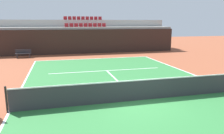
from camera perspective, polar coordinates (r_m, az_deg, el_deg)
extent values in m
plane|color=brown|center=(10.10, 6.91, -8.72)|extent=(80.00, 80.00, 0.00)
cube|color=#2D7238|center=(10.09, 6.91, -8.69)|extent=(11.00, 24.00, 0.01)
cube|color=white|center=(21.33, -4.79, 2.20)|extent=(11.00, 0.10, 0.00)
cube|color=white|center=(9.66, -25.44, -10.69)|extent=(0.10, 24.00, 0.00)
cube|color=white|center=(15.98, -1.42, -0.96)|extent=(8.26, 0.10, 0.00)
cube|color=white|center=(12.98, 1.78, -3.94)|extent=(0.10, 6.40, 0.00)
cube|color=black|center=(25.02, -6.38, 6.69)|extent=(20.99, 0.30, 2.73)
cube|color=#9E9E99|center=(26.35, -6.81, 7.18)|extent=(20.99, 2.40, 2.97)
cube|color=#9E9E99|center=(28.69, -7.49, 8.37)|extent=(20.99, 2.40, 3.81)
cube|color=maroon|center=(26.07, -11.84, 10.29)|extent=(0.44, 0.44, 0.04)
cube|color=maroon|center=(26.27, -11.88, 10.77)|extent=(0.44, 0.04, 0.40)
cube|color=maroon|center=(26.10, -10.60, 10.34)|extent=(0.44, 0.44, 0.04)
cube|color=maroon|center=(26.30, -10.64, 10.82)|extent=(0.44, 0.04, 0.40)
cube|color=maroon|center=(26.15, -9.36, 10.38)|extent=(0.44, 0.44, 0.04)
cube|color=maroon|center=(26.34, -9.41, 10.87)|extent=(0.44, 0.04, 0.40)
cube|color=maroon|center=(26.21, -8.12, 10.42)|extent=(0.44, 0.44, 0.04)
cube|color=maroon|center=(26.40, -8.18, 10.90)|extent=(0.44, 0.04, 0.40)
cube|color=maroon|center=(26.27, -6.89, 10.45)|extent=(0.44, 0.44, 0.04)
cube|color=maroon|center=(26.47, -6.96, 10.94)|extent=(0.44, 0.04, 0.40)
cube|color=maroon|center=(26.35, -5.67, 10.48)|extent=(0.44, 0.44, 0.04)
cube|color=maroon|center=(26.55, -5.75, 10.97)|extent=(0.44, 0.04, 0.40)
cube|color=maroon|center=(26.45, -4.45, 10.51)|extent=(0.44, 0.44, 0.04)
cube|color=maroon|center=(26.64, -4.54, 10.99)|extent=(0.44, 0.04, 0.40)
cube|color=maroon|center=(26.55, -3.25, 10.53)|extent=(0.44, 0.44, 0.04)
cube|color=maroon|center=(26.74, -3.34, 11.01)|extent=(0.44, 0.04, 0.40)
cube|color=maroon|center=(26.66, -2.05, 10.55)|extent=(0.44, 0.44, 0.04)
cube|color=maroon|center=(26.86, -2.15, 11.02)|extent=(0.44, 0.04, 0.40)
cube|color=maroon|center=(28.47, -12.16, 12.07)|extent=(0.44, 0.44, 0.04)
cube|color=maroon|center=(28.67, -12.19, 12.51)|extent=(0.44, 0.04, 0.40)
cube|color=maroon|center=(28.50, -11.01, 12.12)|extent=(0.44, 0.44, 0.04)
cube|color=maroon|center=(28.70, -11.05, 12.55)|extent=(0.44, 0.04, 0.40)
cube|color=maroon|center=(28.54, -9.87, 12.16)|extent=(0.44, 0.44, 0.04)
cube|color=maroon|center=(28.74, -9.92, 12.59)|extent=(0.44, 0.04, 0.40)
cube|color=maroon|center=(28.59, -8.73, 12.19)|extent=(0.44, 0.44, 0.04)
cube|color=maroon|center=(28.79, -8.78, 12.62)|extent=(0.44, 0.04, 0.40)
cube|color=maroon|center=(28.65, -7.59, 12.22)|extent=(0.44, 0.44, 0.04)
cube|color=maroon|center=(28.85, -7.65, 12.65)|extent=(0.44, 0.04, 0.40)
cube|color=maroon|center=(28.73, -6.46, 12.25)|extent=(0.44, 0.44, 0.04)
cube|color=maroon|center=(28.93, -6.53, 12.68)|extent=(0.44, 0.04, 0.40)
cube|color=maroon|center=(28.81, -5.34, 12.27)|extent=(0.44, 0.44, 0.04)
cube|color=maroon|center=(29.01, -5.41, 12.70)|extent=(0.44, 0.04, 0.40)
cube|color=maroon|center=(28.90, -4.22, 12.28)|extent=(0.44, 0.44, 0.04)
cube|color=maroon|center=(29.10, -4.30, 12.71)|extent=(0.44, 0.04, 0.40)
cube|color=maroon|center=(29.01, -3.11, 12.30)|extent=(0.44, 0.44, 0.04)
cube|color=maroon|center=(29.21, -3.19, 12.72)|extent=(0.44, 0.04, 0.40)
cylinder|color=black|center=(9.49, -26.02, -7.71)|extent=(0.08, 0.08, 1.07)
cube|color=#333338|center=(9.94, 6.97, -6.18)|extent=(10.90, 0.02, 0.92)
cube|color=white|center=(9.81, 7.04, -3.48)|extent=(10.90, 0.04, 0.05)
cube|color=#232328|center=(23.43, -22.30, 3.30)|extent=(1.50, 0.40, 0.05)
cube|color=#232328|center=(23.58, -22.29, 3.89)|extent=(1.50, 0.04, 0.36)
cube|color=#2D2D33|center=(23.42, -23.76, 2.59)|extent=(0.06, 0.06, 0.42)
cube|color=#2D2D33|center=(23.25, -20.84, 2.76)|extent=(0.06, 0.06, 0.42)
cube|color=#2D2D33|center=(23.69, -23.65, 2.69)|extent=(0.06, 0.06, 0.42)
cube|color=#2D2D33|center=(23.52, -20.77, 2.86)|extent=(0.06, 0.06, 0.42)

